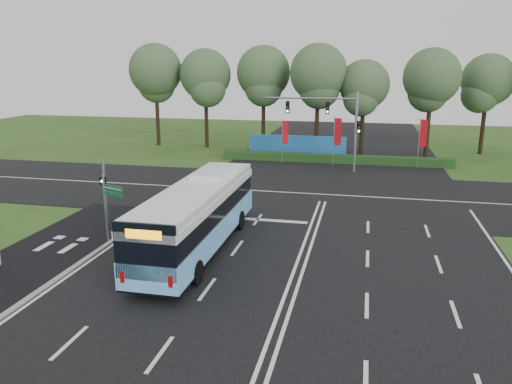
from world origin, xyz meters
TOP-DOWN VIEW (x-y plane):
  - ground at (0.00, 0.00)m, footprint 120.00×120.00m
  - road_main at (0.00, 0.00)m, footprint 20.00×120.00m
  - road_cross at (0.00, 12.00)m, footprint 120.00×14.00m
  - bike_path at (-12.50, -3.00)m, footprint 5.00×18.00m
  - kerb_strip at (-10.10, -3.00)m, footprint 0.25×18.00m
  - city_bus at (-5.17, -0.55)m, footprint 2.81×12.74m
  - pedestrian_signal at (-11.79, 2.08)m, footprint 0.33×0.44m
  - street_sign at (-9.98, -0.72)m, footprint 1.37×0.61m
  - banner_flag_left at (-4.73, 23.40)m, footprint 0.58×0.29m
  - banner_flag_mid at (0.26, 22.52)m, footprint 0.68×0.12m
  - banner_flag_right at (7.83, 23.42)m, footprint 0.67×0.20m
  - traffic_light_gantry at (0.21, 20.50)m, footprint 8.41×0.28m
  - hedge at (0.00, 24.50)m, footprint 22.00×1.20m
  - blue_hoarding at (-4.00, 27.00)m, footprint 10.00×0.30m
  - eucalyptus_row at (0.06, 30.60)m, footprint 48.89×9.64m

SIDE VIEW (x-z plane):
  - ground at x=0.00m, z-range 0.00..0.00m
  - road_main at x=0.00m, z-range 0.00..0.04m
  - road_cross at x=0.00m, z-range 0.00..0.05m
  - bike_path at x=-12.50m, z-range 0.00..0.06m
  - kerb_strip at x=-10.10m, z-range 0.00..0.12m
  - hedge at x=0.00m, z-range 0.00..0.80m
  - blue_hoarding at x=-4.00m, z-range 0.00..2.20m
  - city_bus at x=-5.17m, z-range 0.01..3.67m
  - pedestrian_signal at x=-11.79m, z-range 0.19..4.18m
  - street_sign at x=-9.98m, z-range 0.51..4.26m
  - banner_flag_left at x=-4.73m, z-range 0.65..4.83m
  - banner_flag_right at x=7.83m, z-range 0.70..5.29m
  - banner_flag_mid at x=0.26m, z-range 0.70..5.33m
  - traffic_light_gantry at x=0.21m, z-range 1.16..8.16m
  - eucalyptus_row at x=0.06m, z-range 2.18..14.34m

